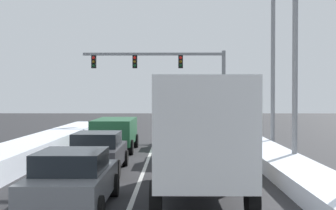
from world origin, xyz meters
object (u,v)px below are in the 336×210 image
object	(u,v)px
sedan_white_right_lane_third	(179,133)
traffic_light_gantry	(174,71)
suv_green_center_lane_third	(115,131)
street_lamp_left_mid	(2,46)
sedan_charcoal_center_lane_second	(98,152)
sedan_gray_center_lane_nearest	(72,179)
sedan_silver_right_lane_second	(183,143)
box_truck_right_lane_nearest	(199,131)
street_lamp_right_far	(267,44)
street_lamp_right_mid	(286,48)

from	to	relation	value
sedan_white_right_lane_third	traffic_light_gantry	size ratio (longest dim) A/B	0.42
suv_green_center_lane_third	street_lamp_left_mid	size ratio (longest dim) A/B	0.59
sedan_charcoal_center_lane_second	street_lamp_left_mid	bearing A→B (deg)	153.93
sedan_gray_center_lane_nearest	street_lamp_left_mid	size ratio (longest dim) A/B	0.54
sedan_gray_center_lane_nearest	suv_green_center_lane_third	distance (m)	13.22
sedan_silver_right_lane_second	traffic_light_gantry	size ratio (longest dim) A/B	0.42
sedan_charcoal_center_lane_second	street_lamp_left_mid	size ratio (longest dim) A/B	0.54
box_truck_right_lane_nearest	suv_green_center_lane_third	xyz separation A→B (m)	(-3.73, 11.86, -0.88)
traffic_light_gantry	street_lamp_right_far	bearing A→B (deg)	-65.97
box_truck_right_lane_nearest	street_lamp_right_far	size ratio (longest dim) A/B	0.76
sedan_gray_center_lane_nearest	street_lamp_right_far	xyz separation A→B (m)	(7.49, 13.53, 4.81)
street_lamp_right_far	street_lamp_left_mid	size ratio (longest dim) A/B	1.13
sedan_silver_right_lane_second	suv_green_center_lane_third	world-z (taller)	suv_green_center_lane_third
sedan_charcoal_center_lane_second	street_lamp_right_far	size ratio (longest dim) A/B	0.47
sedan_white_right_lane_third	sedan_silver_right_lane_second	bearing A→B (deg)	-88.79
traffic_light_gantry	street_lamp_right_mid	distance (m)	17.71
suv_green_center_lane_third	sedan_white_right_lane_third	bearing A→B (deg)	38.14
suv_green_center_lane_third	street_lamp_right_far	distance (m)	9.15
box_truck_right_lane_nearest	traffic_light_gantry	world-z (taller)	traffic_light_gantry
sedan_white_right_lane_third	street_lamp_right_far	world-z (taller)	street_lamp_right_far
sedan_silver_right_lane_second	sedan_gray_center_lane_nearest	xyz separation A→B (m)	(-3.03, -9.59, 0.00)
box_truck_right_lane_nearest	sedan_gray_center_lane_nearest	world-z (taller)	box_truck_right_lane_nearest
sedan_charcoal_center_lane_second	traffic_light_gantry	bearing A→B (deg)	80.95
street_lamp_right_mid	street_lamp_left_mid	world-z (taller)	street_lamp_left_mid
street_lamp_right_far	street_lamp_left_mid	distance (m)	13.23
traffic_light_gantry	sedan_silver_right_lane_second	bearing A→B (deg)	-88.44
sedan_silver_right_lane_second	suv_green_center_lane_third	xyz separation A→B (m)	(-3.47, 3.62, 0.25)
sedan_white_right_lane_third	traffic_light_gantry	xyz separation A→B (m)	(-0.27, 8.60, 3.96)
sedan_silver_right_lane_second	sedan_gray_center_lane_nearest	distance (m)	10.06
sedan_charcoal_center_lane_second	box_truck_right_lane_nearest	bearing A→B (deg)	-53.37
sedan_charcoal_center_lane_second	street_lamp_right_far	xyz separation A→B (m)	(7.77, 7.38, 4.81)
box_truck_right_lane_nearest	street_lamp_right_far	distance (m)	13.40
box_truck_right_lane_nearest	sedan_silver_right_lane_second	world-z (taller)	box_truck_right_lane_nearest
traffic_light_gantry	box_truck_right_lane_nearest	bearing A→B (deg)	-88.36
sedan_gray_center_lane_nearest	traffic_light_gantry	bearing A→B (deg)	83.86
suv_green_center_lane_third	traffic_light_gantry	world-z (taller)	traffic_light_gantry
sedan_silver_right_lane_second	traffic_light_gantry	bearing A→B (deg)	91.56
sedan_white_right_lane_third	sedan_charcoal_center_lane_second	xyz separation A→B (m)	(-3.18, -9.68, 0.00)
sedan_silver_right_lane_second	sedan_gray_center_lane_nearest	bearing A→B (deg)	-107.56
sedan_silver_right_lane_second	street_lamp_right_far	world-z (taller)	street_lamp_right_far
box_truck_right_lane_nearest	traffic_light_gantry	size ratio (longest dim) A/B	0.68
sedan_silver_right_lane_second	street_lamp_left_mid	xyz separation A→B (m)	(-7.67, -1.30, 4.23)
street_lamp_right_far	street_lamp_left_mid	xyz separation A→B (m)	(-12.13, -5.24, -0.58)
sedan_charcoal_center_lane_second	street_lamp_right_far	world-z (taller)	street_lamp_right_far
sedan_silver_right_lane_second	street_lamp_left_mid	bearing A→B (deg)	-170.36
street_lamp_right_mid	street_lamp_right_far	size ratio (longest dim) A/B	0.84
sedan_gray_center_lane_nearest	sedan_white_right_lane_third	bearing A→B (deg)	79.61
street_lamp_right_mid	street_lamp_left_mid	xyz separation A→B (m)	(-11.71, 0.99, 0.20)
sedan_white_right_lane_third	traffic_light_gantry	bearing A→B (deg)	91.81
suv_green_center_lane_third	street_lamp_right_mid	world-z (taller)	street_lamp_right_mid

